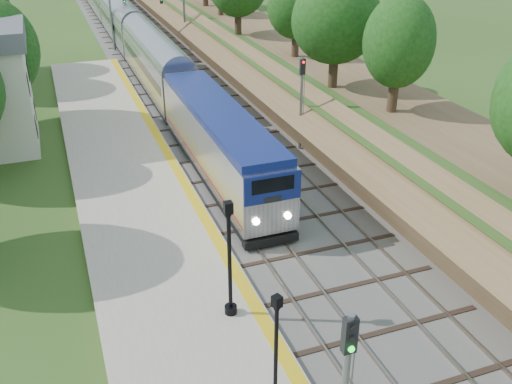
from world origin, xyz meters
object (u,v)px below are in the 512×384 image
object	(u,v)px
lamppost_far	(230,266)
signal_farside	(301,94)
lamppost_mid	(276,356)
train	(112,12)
signal_gantry	(147,4)

from	to	relation	value
lamppost_far	signal_farside	size ratio (longest dim) A/B	0.81
lamppost_mid	signal_farside	size ratio (longest dim) A/B	0.69
train	lamppost_far	xyz separation A→B (m)	(-3.39, -59.55, 0.46)
signal_gantry	lamppost_mid	size ratio (longest dim) A/B	2.01
lamppost_mid	signal_farside	world-z (taller)	signal_farside
lamppost_mid	signal_farside	bearing A→B (deg)	63.80
lamppost_mid	lamppost_far	world-z (taller)	lamppost_far
signal_farside	signal_gantry	bearing A→B (deg)	96.57
lamppost_mid	signal_gantry	bearing A→B (deg)	83.54
train	lamppost_mid	distance (m)	64.30
train	signal_farside	world-z (taller)	signal_farside
signal_gantry	lamppost_mid	distance (m)	52.25
lamppost_far	signal_farside	xyz separation A→B (m)	(9.59, 14.84, 1.25)
signal_gantry	signal_farside	size ratio (longest dim) A/B	1.38
lamppost_far	signal_farside	distance (m)	17.72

